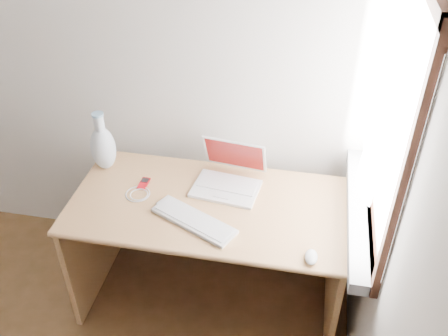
% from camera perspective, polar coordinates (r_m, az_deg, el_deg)
% --- Properties ---
extents(back_wall, '(3.50, 0.04, 2.60)m').
position_cam_1_polar(back_wall, '(2.85, -20.12, 13.64)').
color(back_wall, silver).
rests_on(back_wall, floor).
extents(window, '(0.11, 0.99, 1.10)m').
position_cam_1_polar(window, '(2.11, 17.92, 5.35)').
color(window, white).
rests_on(window, right_wall).
extents(desk, '(1.35, 0.68, 0.71)m').
position_cam_1_polar(desk, '(2.65, -1.39, -6.27)').
color(desk, tan).
rests_on(desk, floor).
extents(laptop, '(0.35, 0.31, 0.22)m').
position_cam_1_polar(laptop, '(2.53, 0.40, -1.00)').
color(laptop, white).
rests_on(laptop, desk).
extents(external_keyboard, '(0.44, 0.30, 0.02)m').
position_cam_1_polar(external_keyboard, '(2.34, -3.45, -6.00)').
color(external_keyboard, white).
rests_on(external_keyboard, desk).
extents(mouse, '(0.06, 0.09, 0.03)m').
position_cam_1_polar(mouse, '(2.20, 9.93, -9.99)').
color(mouse, white).
rests_on(mouse, desk).
extents(ipod, '(0.05, 0.10, 0.01)m').
position_cam_1_polar(ipod, '(2.60, -9.17, -1.76)').
color(ipod, '#B70C15').
rests_on(ipod, desk).
extents(cable_coil, '(0.16, 0.16, 0.01)m').
position_cam_1_polar(cable_coil, '(2.54, -9.83, -2.94)').
color(cable_coil, white).
rests_on(cable_coil, desk).
extents(remote, '(0.07, 0.09, 0.01)m').
position_cam_1_polar(remote, '(2.48, -6.84, -3.73)').
color(remote, white).
rests_on(remote, desk).
extents(vase, '(0.13, 0.13, 0.33)m').
position_cam_1_polar(vase, '(2.68, -13.66, 2.40)').
color(vase, white).
rests_on(vase, desk).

